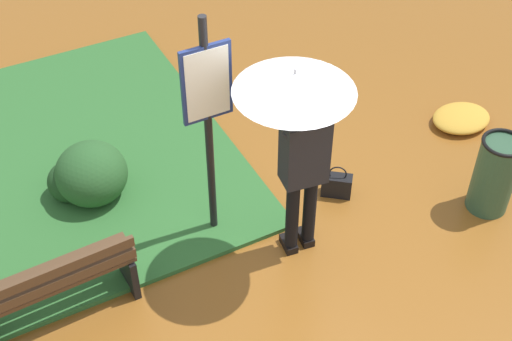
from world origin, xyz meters
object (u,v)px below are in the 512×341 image
(trash_bin, at_px, (495,175))
(handbag, at_px, (337,185))
(info_sign_post, at_px, (208,108))
(person_with_umbrella, at_px, (299,118))
(park_bench, at_px, (53,286))

(trash_bin, bearing_deg, handbag, -34.18)
(info_sign_post, bearing_deg, trash_bin, 158.83)
(person_with_umbrella, relative_size, trash_bin, 2.45)
(handbag, bearing_deg, park_bench, 3.56)
(person_with_umbrella, distance_m, park_bench, 2.43)
(person_with_umbrella, distance_m, handbag, 1.68)
(info_sign_post, relative_size, park_bench, 1.64)
(park_bench, distance_m, trash_bin, 4.17)
(park_bench, xyz_separation_m, trash_bin, (-4.12, 0.66, 0.02))
(info_sign_post, height_order, handbag, info_sign_post)
(person_with_umbrella, xyz_separation_m, handbag, (-0.77, -0.44, -1.42))
(person_with_umbrella, distance_m, trash_bin, 2.33)
(handbag, height_order, park_bench, park_bench)
(person_with_umbrella, bearing_deg, park_bench, -7.09)
(info_sign_post, bearing_deg, park_bench, 11.37)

